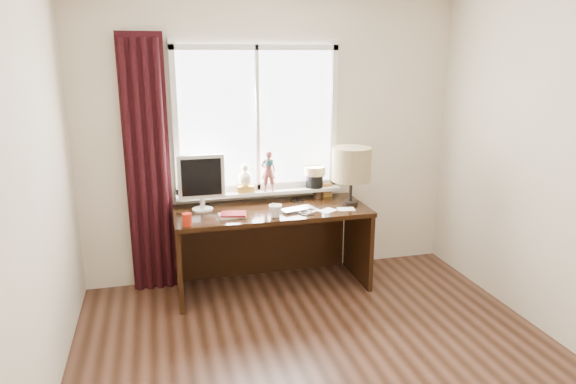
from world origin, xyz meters
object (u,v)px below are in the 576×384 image
object	(u,v)px
mug	(275,211)
desk	(270,231)
monitor	(201,179)
laptop	(298,209)
table_lamp	(351,165)
red_cup	(187,220)

from	to	relation	value
mug	desk	bearing A→B (deg)	86.39
mug	monitor	world-z (taller)	monitor
laptop	table_lamp	size ratio (longest dim) A/B	0.58
red_cup	table_lamp	xyz separation A→B (m)	(1.48, 0.24, 0.31)
red_cup	monitor	world-z (taller)	monitor
laptop	desk	xyz separation A→B (m)	(-0.21, 0.20, -0.26)
red_cup	table_lamp	bearing A→B (deg)	9.40
laptop	red_cup	world-z (taller)	red_cup
monitor	table_lamp	world-z (taller)	table_lamp
laptop	monitor	distance (m)	0.87
monitor	red_cup	bearing A→B (deg)	-112.19
red_cup	table_lamp	world-z (taller)	table_lamp
mug	red_cup	distance (m)	0.73
laptop	red_cup	distance (m)	0.97
desk	table_lamp	world-z (taller)	table_lamp
red_cup	monitor	size ratio (longest dim) A/B	0.20
laptop	red_cup	size ratio (longest dim) A/B	3.01
laptop	red_cup	bearing A→B (deg)	173.54
red_cup	desk	world-z (taller)	red_cup
laptop	desk	distance (m)	0.39
mug	monitor	xyz separation A→B (m)	(-0.57, 0.35, 0.22)
red_cup	desk	xyz separation A→B (m)	(0.75, 0.37, -0.29)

